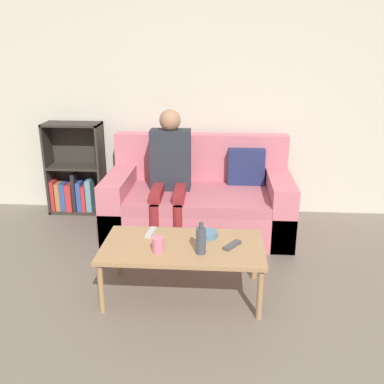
{
  "coord_description": "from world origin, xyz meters",
  "views": [
    {
      "loc": [
        0.21,
        -1.53,
        1.75
      ],
      "look_at": [
        -0.02,
        1.79,
        0.6
      ],
      "focal_mm": 40.0,
      "sensor_mm": 36.0,
      "label": 1
    }
  ],
  "objects_px": {
    "bookshelf": "(76,178)",
    "tv_remote_1": "(151,232)",
    "person_adult": "(170,165)",
    "couch": "(200,201)",
    "coffee_table": "(183,249)",
    "tv_remote_0": "(232,245)",
    "cup_near": "(158,245)",
    "snack_bowl": "(208,234)",
    "bottle": "(201,240)"
  },
  "relations": [
    {
      "from": "tv_remote_1",
      "to": "person_adult",
      "type": "bearing_deg",
      "value": 95.07
    },
    {
      "from": "snack_bowl",
      "to": "bottle",
      "type": "bearing_deg",
      "value": -97.7
    },
    {
      "from": "tv_remote_0",
      "to": "tv_remote_1",
      "type": "bearing_deg",
      "value": -161.54
    },
    {
      "from": "person_adult",
      "to": "cup_near",
      "type": "height_order",
      "value": "person_adult"
    },
    {
      "from": "couch",
      "to": "bottle",
      "type": "xyz_separation_m",
      "value": [
        0.08,
        -1.32,
        0.21
      ]
    },
    {
      "from": "couch",
      "to": "coffee_table",
      "type": "xyz_separation_m",
      "value": [
        -0.06,
        -1.2,
        0.08
      ]
    },
    {
      "from": "bookshelf",
      "to": "snack_bowl",
      "type": "distance_m",
      "value": 2.1
    },
    {
      "from": "coffee_table",
      "to": "snack_bowl",
      "type": "bearing_deg",
      "value": 40.07
    },
    {
      "from": "couch",
      "to": "tv_remote_1",
      "type": "distance_m",
      "value": 1.08
    },
    {
      "from": "bookshelf",
      "to": "cup_near",
      "type": "relative_size",
      "value": 9.27
    },
    {
      "from": "snack_bowl",
      "to": "tv_remote_0",
      "type": "bearing_deg",
      "value": -38.94
    },
    {
      "from": "tv_remote_0",
      "to": "snack_bowl",
      "type": "bearing_deg",
      "value": 175.68
    },
    {
      "from": "snack_bowl",
      "to": "bottle",
      "type": "distance_m",
      "value": 0.28
    },
    {
      "from": "bookshelf",
      "to": "coffee_table",
      "type": "distance_m",
      "value": 2.09
    },
    {
      "from": "tv_remote_1",
      "to": "snack_bowl",
      "type": "relative_size",
      "value": 1.18
    },
    {
      "from": "bookshelf",
      "to": "person_adult",
      "type": "bearing_deg",
      "value": -24.61
    },
    {
      "from": "cup_near",
      "to": "bottle",
      "type": "height_order",
      "value": "bottle"
    },
    {
      "from": "bookshelf",
      "to": "cup_near",
      "type": "distance_m",
      "value": 2.09
    },
    {
      "from": "couch",
      "to": "coffee_table",
      "type": "height_order",
      "value": "couch"
    },
    {
      "from": "bookshelf",
      "to": "tv_remote_1",
      "type": "distance_m",
      "value": 1.8
    },
    {
      "from": "bookshelf",
      "to": "tv_remote_1",
      "type": "bearing_deg",
      "value": -53.47
    },
    {
      "from": "coffee_table",
      "to": "bottle",
      "type": "xyz_separation_m",
      "value": [
        0.14,
        -0.12,
        0.13
      ]
    },
    {
      "from": "bookshelf",
      "to": "coffee_table",
      "type": "height_order",
      "value": "bookshelf"
    },
    {
      "from": "cup_near",
      "to": "tv_remote_1",
      "type": "relative_size",
      "value": 0.61
    },
    {
      "from": "tv_remote_1",
      "to": "bottle",
      "type": "bearing_deg",
      "value": -29.6
    },
    {
      "from": "person_adult",
      "to": "cup_near",
      "type": "bearing_deg",
      "value": -88.25
    },
    {
      "from": "person_adult",
      "to": "tv_remote_0",
      "type": "relative_size",
      "value": 7.13
    },
    {
      "from": "tv_remote_0",
      "to": "cup_near",
      "type": "bearing_deg",
      "value": -132.44
    },
    {
      "from": "coffee_table",
      "to": "bookshelf",
      "type": "bearing_deg",
      "value": 129.34
    },
    {
      "from": "person_adult",
      "to": "tv_remote_1",
      "type": "distance_m",
      "value": 0.97
    },
    {
      "from": "coffee_table",
      "to": "tv_remote_1",
      "type": "relative_size",
      "value": 6.61
    },
    {
      "from": "tv_remote_1",
      "to": "bookshelf",
      "type": "bearing_deg",
      "value": 133.77
    },
    {
      "from": "cup_near",
      "to": "tv_remote_1",
      "type": "distance_m",
      "value": 0.31
    },
    {
      "from": "tv_remote_0",
      "to": "bottle",
      "type": "distance_m",
      "value": 0.26
    },
    {
      "from": "bookshelf",
      "to": "tv_remote_0",
      "type": "relative_size",
      "value": 5.88
    },
    {
      "from": "couch",
      "to": "coffee_table",
      "type": "bearing_deg",
      "value": -92.73
    },
    {
      "from": "couch",
      "to": "cup_near",
      "type": "height_order",
      "value": "couch"
    },
    {
      "from": "bookshelf",
      "to": "person_adult",
      "type": "height_order",
      "value": "person_adult"
    },
    {
      "from": "bookshelf",
      "to": "snack_bowl",
      "type": "height_order",
      "value": "bookshelf"
    },
    {
      "from": "cup_near",
      "to": "tv_remote_1",
      "type": "height_order",
      "value": "cup_near"
    },
    {
      "from": "cup_near",
      "to": "tv_remote_0",
      "type": "xyz_separation_m",
      "value": [
        0.51,
        0.12,
        -0.04
      ]
    },
    {
      "from": "coffee_table",
      "to": "bottle",
      "type": "bearing_deg",
      "value": -41.37
    },
    {
      "from": "couch",
      "to": "snack_bowl",
      "type": "bearing_deg",
      "value": -83.85
    },
    {
      "from": "person_adult",
      "to": "tv_remote_1",
      "type": "height_order",
      "value": "person_adult"
    },
    {
      "from": "bookshelf",
      "to": "tv_remote_1",
      "type": "relative_size",
      "value": 5.63
    },
    {
      "from": "cup_near",
      "to": "snack_bowl",
      "type": "height_order",
      "value": "cup_near"
    },
    {
      "from": "bookshelf",
      "to": "tv_remote_0",
      "type": "xyz_separation_m",
      "value": [
        1.68,
        -1.62,
        0.04
      ]
    },
    {
      "from": "couch",
      "to": "cup_near",
      "type": "bearing_deg",
      "value": -99.3
    },
    {
      "from": "bookshelf",
      "to": "tv_remote_0",
      "type": "bearing_deg",
      "value": -43.98
    },
    {
      "from": "person_adult",
      "to": "snack_bowl",
      "type": "distance_m",
      "value": 1.07
    }
  ]
}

